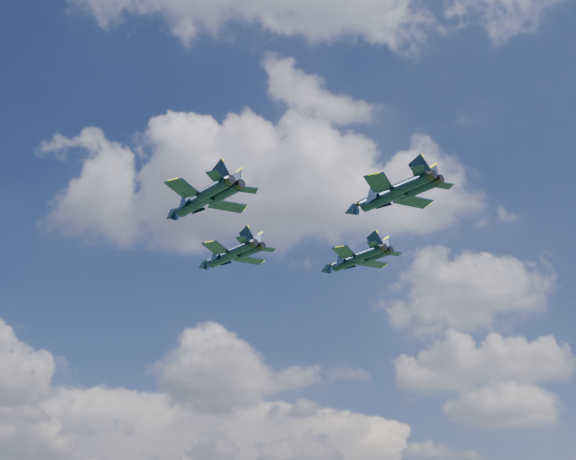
# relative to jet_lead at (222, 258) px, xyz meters

# --- Properties ---
(jet_lead) EXTENTS (15.32, 13.22, 3.91)m
(jet_lead) POSITION_rel_jet_lead_xyz_m (0.00, 0.00, 0.00)
(jet_lead) COLOR black
(jet_left) EXTENTS (15.02, 13.54, 3.90)m
(jet_left) POSITION_rel_jet_lead_xyz_m (1.58, -26.38, -3.09)
(jet_left) COLOR black
(jet_right) EXTENTS (14.28, 12.66, 3.68)m
(jet_right) POSITION_rel_jet_lead_xyz_m (21.00, -0.60, -2.00)
(jet_right) COLOR black
(jet_slot) EXTENTS (15.47, 13.45, 3.96)m
(jet_slot) POSITION_rel_jet_lead_xyz_m (26.51, -22.67, -1.95)
(jet_slot) COLOR black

